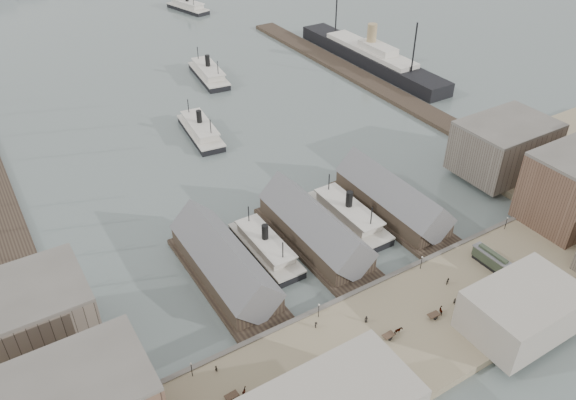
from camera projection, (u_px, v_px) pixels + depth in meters
ground at (353, 280)px, 135.96m from camera, size 900.00×900.00×0.00m
quay at (409, 331)px, 121.42m from camera, size 180.00×30.00×2.00m
seawall at (367, 290)px, 131.67m from camera, size 180.00×1.20×2.30m
east_wharf at (372, 84)px, 232.07m from camera, size 10.00×180.00×1.60m
ferry_shed_west at (224, 264)px, 133.87m from camera, size 14.00×42.00×12.60m
ferry_shed_center at (315, 229)px, 145.10m from camera, size 14.00×42.00×12.60m
ferry_shed_east at (392, 199)px, 156.34m from camera, size 14.00×42.00×12.60m
warehouse_west_back at (25, 321)px, 113.16m from camera, size 26.00×20.00×14.00m
warehouse_east_back at (504, 147)px, 170.39m from camera, size 28.00×20.00×15.00m
street_bldg_center at (523, 310)px, 118.25m from camera, size 24.00×16.00×10.00m
lamp_post_far_w at (191, 367)px, 108.94m from camera, size 0.44×0.44×3.92m
lamp_post_near_w at (319, 308)px, 121.90m from camera, size 0.44×0.44×3.92m
lamp_post_near_e at (422, 260)px, 134.86m from camera, size 0.44×0.44×3.92m
lamp_post_far_e at (507, 221)px, 147.82m from camera, size 0.44×0.44×3.92m
ferry_docked_west at (265, 247)px, 142.99m from camera, size 8.01×26.70×9.54m
ferry_docked_east at (348, 215)px, 153.90m from camera, size 8.83×29.43×10.51m
ferry_open_near at (200, 130)px, 194.98m from camera, size 11.76×29.57×10.28m
ferry_open_mid at (209, 73)px, 236.80m from camera, size 12.98×31.59×10.96m
ferry_open_far at (188, 6)px, 318.16m from camera, size 15.75×30.03×10.28m
ocean_steamer at (370, 56)px, 249.63m from camera, size 12.39×90.55×18.11m
tram at (492, 260)px, 136.02m from camera, size 2.94×10.60×3.75m
horse_cart_left at (240, 393)px, 106.41m from camera, size 4.62×1.64×1.44m
horse_cart_center at (395, 332)px, 118.67m from camera, size 4.88×1.59×1.59m
horse_cart_right at (439, 312)px, 123.60m from camera, size 4.62×1.73×1.52m
pedestrian_0 at (216, 369)px, 110.95m from camera, size 0.70×0.75×1.67m
pedestrian_1 at (275, 397)px, 105.57m from camera, size 0.99×1.08×1.78m
pedestrian_2 at (316, 325)px, 120.41m from camera, size 1.18×0.96×1.59m
pedestrian_3 at (396, 368)px, 110.97m from camera, size 1.06×1.04×1.79m
pedestrian_4 at (366, 319)px, 121.70m from camera, size 0.99×1.00×1.75m
pedestrian_5 at (455, 301)px, 126.09m from camera, size 0.60×0.73×1.76m
pedestrian_6 at (448, 281)px, 131.50m from camera, size 1.02×0.88×1.79m
pedestrian_7 at (538, 288)px, 129.71m from camera, size 0.80×1.15×1.63m
pedestrian_8 at (505, 262)px, 137.17m from camera, size 1.08×0.59×1.74m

